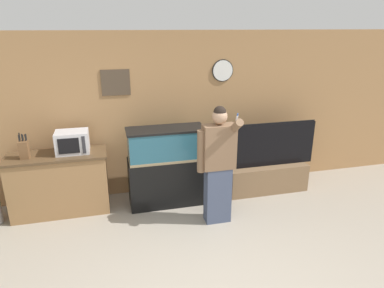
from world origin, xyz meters
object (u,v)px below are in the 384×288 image
Objects in this scene: knife_block at (24,149)px; person_standing at (218,164)px; counter_island at (60,183)px; microwave at (72,142)px; aquarium_on_stand at (167,167)px; tv_on_stand at (267,171)px.

person_standing reaches higher than knife_block.
person_standing is at bearing -20.61° from counter_island.
microwave is 2.12m from person_standing.
counter_island is 1.59m from aquarium_on_stand.
counter_island is 0.71m from knife_block.
counter_island is 1.15× the size of aquarium_on_stand.
microwave is at bearing 173.41° from aquarium_on_stand.
microwave is (0.24, 0.04, 0.61)m from counter_island.
aquarium_on_stand reaches higher than counter_island.
counter_island is at bearing -170.83° from microwave.
knife_block is 2.68m from person_standing.
knife_block reaches higher than counter_island.
person_standing is at bearing -147.64° from tv_on_stand.
knife_block is 0.22× the size of tv_on_stand.
knife_block is (-0.39, -0.05, 0.59)m from counter_island.
aquarium_on_stand is at bearing -179.89° from tv_on_stand.
microwave is 0.28× the size of tv_on_stand.
knife_block reaches higher than tv_on_stand.
microwave reaches higher than tv_on_stand.
microwave is 0.37× the size of aquarium_on_stand.
person_standing is (-1.11, -0.70, 0.52)m from tv_on_stand.
knife_block is at bearing 179.08° from tv_on_stand.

